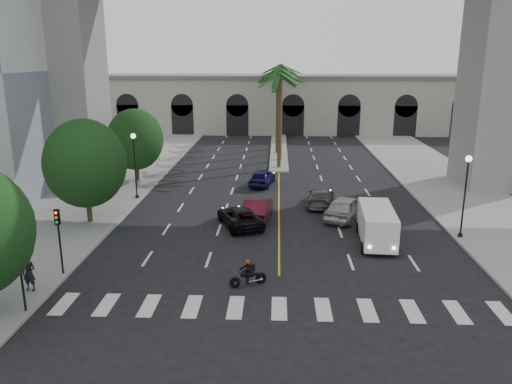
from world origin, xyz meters
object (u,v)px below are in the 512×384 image
Objects in this scene: traffic_signal_near at (19,262)px; lamp_post_left_far at (135,160)px; car_d at (320,197)px; pedestrian_b at (15,216)px; car_c at (240,216)px; motorcycle_rider at (249,274)px; traffic_signal_far at (59,231)px; car_a at (345,207)px; lamp_post_right at (465,190)px; cargo_van at (377,224)px; pedestrian_a at (29,273)px; car_b at (258,209)px; car_e at (262,177)px.

lamp_post_left_far is at bearing 90.31° from traffic_signal_near.
pedestrian_b is (-20.57, -6.70, 0.30)m from car_d.
lamp_post_left_far is 10.96m from car_c.
traffic_signal_near is at bearing 174.79° from motorcycle_rider.
car_a is (15.99, 10.35, -1.68)m from traffic_signal_far.
car_d is (14.59, -0.94, -2.54)m from lamp_post_left_far.
lamp_post_left_far is 1.00× the size of lamp_post_right.
traffic_signal_far is at bearing -158.13° from cargo_van.
motorcycle_rider is 0.38× the size of car_c.
traffic_signal_near is 2.59m from pedestrian_a.
lamp_post_right is at bearing 174.65° from car_a.
motorcycle_rider is (9.79, -0.71, -1.88)m from traffic_signal_far.
pedestrian_b reaches higher than car_d.
car_d is at bearing -136.02° from car_b.
car_e is at bearing 35.78° from pedestrian_b.
cargo_van is at bearing 28.90° from traffic_signal_near.
car_e is (0.01, 20.29, 0.10)m from motorcycle_rider.
car_e is at bearing -84.12° from car_b.
traffic_signal_near is at bearing -155.18° from lamp_post_right.
traffic_signal_far is at bearing 74.29° from car_e.
lamp_post_left_far reaches higher than car_a.
car_d is (-1.49, 3.21, -0.15)m from car_a.
lamp_post_left_far is 9.95m from pedestrian_b.
car_d is at bearing -159.89° from car_c.
car_e is 2.38× the size of pedestrian_a.
motorcycle_rider is 0.37× the size of car_a.
car_e is (1.16, 11.18, 0.07)m from car_c.
lamp_post_left_far reaches higher than traffic_signal_near.
car_e is at bearing 134.59° from lamp_post_right.
lamp_post_right is at bearing 15.98° from traffic_signal_far.
car_c is 11.24m from car_e.
traffic_signal_near is 21.55m from car_a.
pedestrian_a is at bearing 110.17° from traffic_signal_near.
traffic_signal_near is 1.00× the size of traffic_signal_far.
lamp_post_right is 28.87m from pedestrian_b.
pedestrian_a is at bearing -160.09° from lamp_post_right.
car_e is at bearing 67.44° from traffic_signal_near.
car_a is at bearing 36.94° from motorcycle_rider.
car_e is (9.80, 23.58, -1.77)m from traffic_signal_near.
motorcycle_rider is 9.74m from cargo_van.
traffic_signal_far is 21.97m from car_e.
traffic_signal_far is 19.12m from car_a.
cargo_van is at bearing 128.83° from car_e.
lamp_post_right reaches higher than pedestrian_a.
car_a is at bearing 150.18° from lamp_post_right.
pedestrian_a is (-18.00, -7.52, -0.16)m from cargo_van.
pedestrian_a is at bearing -92.22° from lamp_post_left_far.
car_c is at bearing 55.18° from pedestrian_a.
traffic_signal_far is 0.77× the size of car_b.
car_e is (-4.69, 6.02, 0.06)m from car_d.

